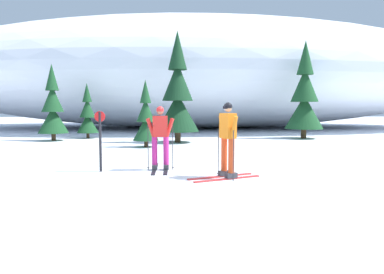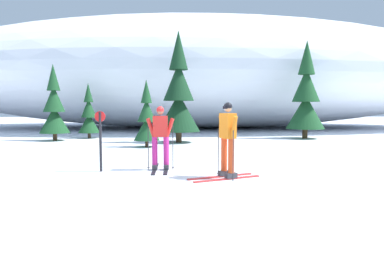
% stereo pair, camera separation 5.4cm
% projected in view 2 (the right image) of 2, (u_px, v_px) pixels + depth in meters
% --- Properties ---
extents(ground_plane, '(120.00, 120.00, 0.00)m').
position_uv_depth(ground_plane, '(175.00, 176.00, 8.86)').
color(ground_plane, white).
extents(skier_orange_jacket, '(1.80, 1.09, 1.82)m').
position_uv_depth(skier_orange_jacket, '(227.00, 139.00, 8.52)').
color(skier_orange_jacket, red).
rests_on(skier_orange_jacket, ground).
extents(skier_red_jacket, '(0.77, 1.80, 1.74)m').
position_uv_depth(skier_red_jacket, '(160.00, 137.00, 9.64)').
color(skier_red_jacket, black).
rests_on(skier_red_jacket, ground).
extents(pine_tree_far_left, '(1.53, 1.53, 3.95)m').
position_uv_depth(pine_tree_far_left, '(54.00, 109.00, 18.33)').
color(pine_tree_far_left, '#47301E').
rests_on(pine_tree_far_left, ground).
extents(pine_tree_center_left, '(1.19, 1.19, 3.08)m').
position_uv_depth(pine_tree_center_left, '(89.00, 115.00, 19.87)').
color(pine_tree_center_left, '#47301E').
rests_on(pine_tree_center_left, ground).
extents(pine_tree_center, '(1.12, 1.12, 2.90)m').
position_uv_depth(pine_tree_center, '(147.00, 119.00, 15.33)').
color(pine_tree_center, '#47301E').
rests_on(pine_tree_center, ground).
extents(pine_tree_center_right, '(2.09, 2.09, 5.42)m').
position_uv_depth(pine_tree_center_right, '(179.00, 96.00, 17.34)').
color(pine_tree_center_right, '#47301E').
rests_on(pine_tree_center_right, ground).
extents(pine_tree_far_right, '(2.08, 2.08, 5.40)m').
position_uv_depth(pine_tree_far_right, '(306.00, 98.00, 19.60)').
color(pine_tree_far_right, '#47301E').
rests_on(pine_tree_far_right, ground).
extents(snow_ridge_background, '(47.40, 21.81, 9.01)m').
position_uv_depth(snow_ridge_background, '(199.00, 75.00, 30.80)').
color(snow_ridge_background, white).
rests_on(snow_ridge_background, ground).
extents(trail_marker_post, '(0.28, 0.07, 1.61)m').
position_uv_depth(trail_marker_post, '(100.00, 138.00, 9.41)').
color(trail_marker_post, black).
rests_on(trail_marker_post, ground).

